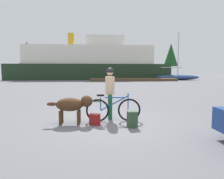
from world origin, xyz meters
The scene contains 13 objects.
ground_plane centered at (0.00, 0.00, 0.00)m, with size 160.00×160.00×0.00m, color slate.
bicycle centered at (0.18, 0.07, 0.41)m, with size 1.80×0.44×0.93m.
person_cyclist centered at (0.11, 0.51, 1.08)m, with size 0.32×0.53×1.78m.
dog centered at (-1.10, -0.06, 0.61)m, with size 1.43×0.50×0.90m.
backpack centered at (0.69, -0.62, 0.24)m, with size 0.28×0.20×0.48m, color #334C33.
handbag_pannier centered at (-0.42, -0.28, 0.17)m, with size 0.32×0.18×0.34m, color maroon.
dock_pier centered at (5.34, 24.08, 0.20)m, with size 13.10×2.49×0.40m, color brown.
ferry_boat centered at (-1.39, 31.15, 2.88)m, with size 27.77×8.30×8.30m.
sailboat_moored centered at (13.28, 26.34, 0.49)m, with size 7.50×2.10×7.83m.
pine_tree_far_left centered at (-18.51, 49.04, 6.08)m, with size 4.05×4.05×9.18m.
pine_tree_center centered at (-2.14, 51.33, 6.89)m, with size 3.78×3.78×11.24m.
pine_tree_far_right centered at (21.06, 50.18, 5.94)m, with size 4.02×4.02×9.17m.
pine_tree_mid_back centered at (4.35, 56.29, 5.15)m, with size 3.04×3.04×8.28m.
Camera 1 is at (-0.37, -6.39, 1.70)m, focal length 32.21 mm.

